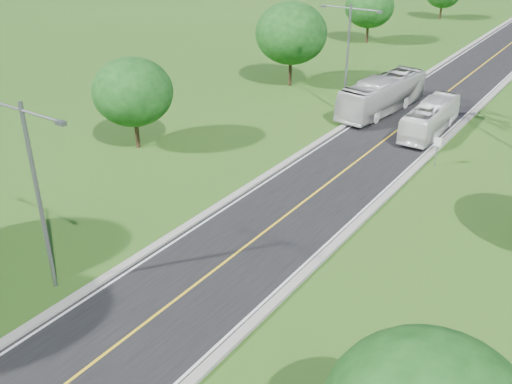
% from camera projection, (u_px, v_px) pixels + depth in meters
% --- Properties ---
extents(ground, '(260.00, 260.00, 0.00)m').
position_uv_depth(ground, '(456.00, 86.00, 61.91)').
color(ground, '#255217').
rests_on(ground, ground).
extents(road, '(8.00, 150.00, 0.06)m').
position_uv_depth(road, '(472.00, 74.00, 66.29)').
color(road, black).
rests_on(road, ground).
extents(curb_left, '(0.50, 150.00, 0.22)m').
position_uv_depth(curb_left, '(436.00, 67.00, 68.41)').
color(curb_left, gray).
rests_on(curb_left, ground).
extents(curb_right, '(0.50, 150.00, 0.22)m').
position_uv_depth(curb_right, '(510.00, 79.00, 64.11)').
color(curb_right, gray).
rests_on(curb_right, ground).
extents(speed_limit_sign, '(0.55, 0.09, 2.40)m').
position_uv_depth(speed_limit_sign, '(437.00, 147.00, 42.41)').
color(speed_limit_sign, slate).
rests_on(speed_limit_sign, ground).
extents(streetlight_near_left, '(5.90, 0.25, 10.00)m').
position_uv_depth(streetlight_near_left, '(36.00, 184.00, 27.04)').
color(streetlight_near_left, slate).
rests_on(streetlight_near_left, ground).
extents(streetlight_mid_left, '(5.90, 0.25, 10.00)m').
position_uv_depth(streetlight_mid_left, '(348.00, 50.00, 51.24)').
color(streetlight_mid_left, slate).
rests_on(streetlight_mid_left, ground).
extents(tree_lb, '(6.30, 6.30, 7.33)m').
position_uv_depth(tree_lb, '(133.00, 92.00, 44.42)').
color(tree_lb, black).
rests_on(tree_lb, ground).
extents(tree_lc, '(7.56, 7.56, 8.79)m').
position_uv_depth(tree_lc, '(291.00, 33.00, 59.62)').
color(tree_lc, black).
rests_on(tree_lc, ground).
extents(tree_ld, '(6.72, 6.72, 7.82)m').
position_uv_depth(tree_ld, '(370.00, 7.00, 78.51)').
color(tree_ld, black).
rests_on(tree_ld, ground).
extents(bus_outbound, '(2.49, 9.76, 2.71)m').
position_uv_depth(bus_outbound, '(430.00, 118.00, 48.61)').
color(bus_outbound, white).
rests_on(bus_outbound, road).
extents(bus_inbound, '(4.12, 12.26, 3.35)m').
position_uv_depth(bus_inbound, '(382.00, 95.00, 53.43)').
color(bus_inbound, silver).
rests_on(bus_inbound, road).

